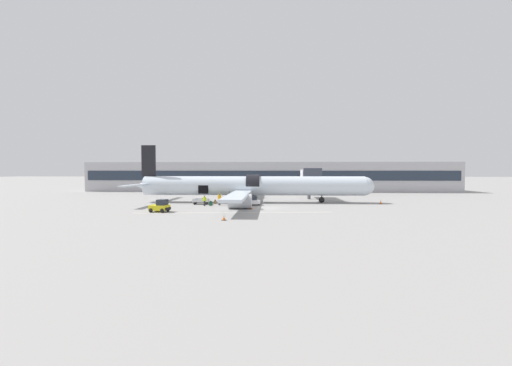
% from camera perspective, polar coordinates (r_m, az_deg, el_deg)
% --- Properties ---
extents(ground_plane, '(500.00, 500.00, 0.00)m').
position_cam_1_polar(ground_plane, '(46.16, 1.94, -4.54)').
color(ground_plane, gray).
extents(apron_marking_line, '(25.69, 2.62, 0.01)m').
position_cam_1_polar(apron_marking_line, '(41.04, -4.08, -5.39)').
color(apron_marking_line, silver).
rests_on(apron_marking_line, ground_plane).
extents(terminal_strip, '(96.67, 11.35, 7.69)m').
position_cam_1_polar(terminal_strip, '(85.31, 2.40, 1.15)').
color(terminal_strip, '#B2B2B7').
rests_on(terminal_strip, ground_plane).
extents(jet_bridge_stub, '(3.18, 10.82, 5.92)m').
position_cam_1_polar(jet_bridge_stub, '(60.17, 9.74, 1.21)').
color(jet_bridge_stub, '#4C4C51').
rests_on(jet_bridge_stub, ground_plane).
extents(airplane, '(41.19, 37.42, 9.89)m').
position_cam_1_polar(airplane, '(53.88, -1.13, -0.64)').
color(airplane, silver).
rests_on(airplane, ground_plane).
extents(baggage_tug_lead, '(2.84, 3.53, 1.42)m').
position_cam_1_polar(baggage_tug_lead, '(50.25, -0.76, -3.27)').
color(baggage_tug_lead, silver).
rests_on(baggage_tug_lead, ground_plane).
extents(baggage_tug_mid, '(2.65, 2.35, 1.67)m').
position_cam_1_polar(baggage_tug_mid, '(43.45, -17.01, -4.12)').
color(baggage_tug_mid, yellow).
rests_on(baggage_tug_mid, ground_plane).
extents(baggage_cart_loading, '(3.61, 1.96, 0.92)m').
position_cam_1_polar(baggage_cart_loading, '(51.77, -9.87, -3.33)').
color(baggage_cart_loading, silver).
rests_on(baggage_cart_loading, ground_plane).
extents(ground_crew_loader_a, '(0.63, 0.55, 1.84)m').
position_cam_1_polar(ground_crew_loader_a, '(50.06, -6.68, -2.91)').
color(ground_crew_loader_a, '#2D2D33').
rests_on(ground_crew_loader_a, ground_plane).
extents(ground_crew_loader_b, '(0.43, 0.63, 1.81)m').
position_cam_1_polar(ground_crew_loader_b, '(52.39, -6.61, -2.70)').
color(ground_crew_loader_b, black).
rests_on(ground_crew_loader_b, ground_plane).
extents(ground_crew_driver, '(0.57, 0.41, 1.63)m').
position_cam_1_polar(ground_crew_driver, '(49.25, -9.36, -3.14)').
color(ground_crew_driver, '#2D2D33').
rests_on(ground_crew_driver, ground_plane).
extents(suitcase_on_tarmac_upright, '(0.49, 0.37, 0.75)m').
position_cam_1_polar(suitcase_on_tarmac_upright, '(49.60, -8.23, -3.72)').
color(suitcase_on_tarmac_upright, '#14472D').
rests_on(suitcase_on_tarmac_upright, ground_plane).
extents(suitcase_on_tarmac_spare, '(0.40, 0.31, 0.72)m').
position_cam_1_polar(suitcase_on_tarmac_spare, '(51.79, -7.42, -3.48)').
color(suitcase_on_tarmac_spare, olive).
rests_on(suitcase_on_tarmac_spare, ground_plane).
extents(safety_cone_nose, '(0.46, 0.46, 0.75)m').
position_cam_1_polar(safety_cone_nose, '(55.14, 21.74, -3.23)').
color(safety_cone_nose, black).
rests_on(safety_cone_nose, ground_plane).
extents(safety_cone_engine_left, '(0.49, 0.49, 0.57)m').
position_cam_1_polar(safety_cone_engine_left, '(34.80, -5.87, -6.33)').
color(safety_cone_engine_left, black).
rests_on(safety_cone_engine_left, ground_plane).
extents(safety_cone_wingtip, '(0.45, 0.45, 0.72)m').
position_cam_1_polar(safety_cone_wingtip, '(44.52, -0.88, -4.35)').
color(safety_cone_wingtip, black).
rests_on(safety_cone_wingtip, ground_plane).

